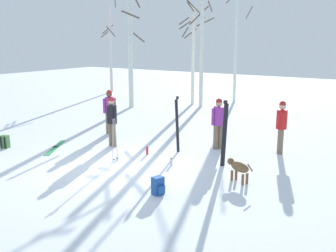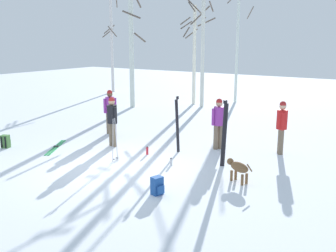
{
  "view_description": "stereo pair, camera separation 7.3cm",
  "coord_description": "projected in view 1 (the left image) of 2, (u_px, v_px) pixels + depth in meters",
  "views": [
    {
      "loc": [
        7.1,
        -8.08,
        3.63
      ],
      "look_at": [
        0.73,
        1.7,
        1.0
      ],
      "focal_mm": 41.45,
      "sensor_mm": 36.0,
      "label": 1
    },
    {
      "loc": [
        7.16,
        -8.04,
        3.63
      ],
      "look_at": [
        0.73,
        1.7,
        1.0
      ],
      "focal_mm": 41.45,
      "sensor_mm": 36.0,
      "label": 2
    }
  ],
  "objects": [
    {
      "name": "ski_poles_0",
      "position": [
        114.0,
        137.0,
        11.63
      ],
      "size": [
        0.07,
        0.25,
        1.42
      ],
      "color": "#B2B2BC",
      "rests_on": "ground_plane"
    },
    {
      "name": "ski_pair_planted_0",
      "position": [
        224.0,
        134.0,
        11.12
      ],
      "size": [
        0.17,
        0.13,
        1.95
      ],
      "color": "black",
      "rests_on": "ground_plane"
    },
    {
      "name": "backpack_0",
      "position": [
        158.0,
        186.0,
        9.21
      ],
      "size": [
        0.33,
        0.3,
        0.44
      ],
      "color": "#1E4C99",
      "rests_on": "ground_plane"
    },
    {
      "name": "person_3",
      "position": [
        112.0,
        118.0,
        13.2
      ],
      "size": [
        0.5,
        0.34,
        1.72
      ],
      "color": "#72604C",
      "rests_on": "ground_plane"
    },
    {
      "name": "ground_plane",
      "position": [
        115.0,
        168.0,
        11.18
      ],
      "size": [
        60.0,
        60.0,
        0.0
      ],
      "primitive_type": "plane",
      "color": "white"
    },
    {
      "name": "person_2",
      "position": [
        110.0,
        109.0,
        15.01
      ],
      "size": [
        0.34,
        0.46,
        1.72
      ],
      "color": "#72604C",
      "rests_on": "ground_plane"
    },
    {
      "name": "birch_tree_4",
      "position": [
        237.0,
        33.0,
        21.92
      ],
      "size": [
        1.86,
        1.86,
        7.48
      ],
      "color": "silver",
      "rests_on": "ground_plane"
    },
    {
      "name": "water_bottle_1",
      "position": [
        171.0,
        162.0,
        11.37
      ],
      "size": [
        0.07,
        0.07,
        0.23
      ],
      "color": "silver",
      "rests_on": "ground_plane"
    },
    {
      "name": "birch_tree_0",
      "position": [
        110.0,
        42.0,
        26.45
      ],
      "size": [
        1.17,
        1.04,
        6.8
      ],
      "color": "silver",
      "rests_on": "ground_plane"
    },
    {
      "name": "birch_tree_2",
      "position": [
        193.0,
        52.0,
        21.51
      ],
      "size": [
        1.44,
        1.38,
        5.8
      ],
      "color": "silver",
      "rests_on": "ground_plane"
    },
    {
      "name": "birch_tree_1",
      "position": [
        131.0,
        48.0,
        20.4
      ],
      "size": [
        0.81,
        1.31,
        6.09
      ],
      "color": "silver",
      "rests_on": "ground_plane"
    },
    {
      "name": "person_0",
      "position": [
        219.0,
        120.0,
        12.89
      ],
      "size": [
        0.35,
        0.44,
        1.72
      ],
      "color": "#72604C",
      "rests_on": "ground_plane"
    },
    {
      "name": "ski_pair_planted_1",
      "position": [
        177.0,
        125.0,
        12.5
      ],
      "size": [
        0.05,
        0.25,
        1.85
      ],
      "color": "black",
      "rests_on": "ground_plane"
    },
    {
      "name": "backpack_1",
      "position": [
        5.0,
        142.0,
        13.16
      ],
      "size": [
        0.32,
        0.34,
        0.44
      ],
      "color": "#4C7F3F",
      "rests_on": "ground_plane"
    },
    {
      "name": "birch_tree_3",
      "position": [
        201.0,
        49.0,
        20.58
      ],
      "size": [
        1.48,
        1.72,
        5.78
      ],
      "color": "silver",
      "rests_on": "ground_plane"
    },
    {
      "name": "dog",
      "position": [
        239.0,
        167.0,
        10.0
      ],
      "size": [
        0.85,
        0.43,
        0.57
      ],
      "color": "brown",
      "rests_on": "ground_plane"
    },
    {
      "name": "water_bottle_0",
      "position": [
        147.0,
        151.0,
        12.42
      ],
      "size": [
        0.08,
        0.08,
        0.27
      ],
      "color": "red",
      "rests_on": "ground_plane"
    },
    {
      "name": "ski_pair_lying_0",
      "position": [
        55.0,
        147.0,
        13.22
      ],
      "size": [
        1.15,
        1.7,
        0.05
      ],
      "color": "green",
      "rests_on": "ground_plane"
    },
    {
      "name": "person_1",
      "position": [
        281.0,
        124.0,
        12.36
      ],
      "size": [
        0.34,
        0.48,
        1.72
      ],
      "color": "#72604C",
      "rests_on": "ground_plane"
    }
  ]
}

